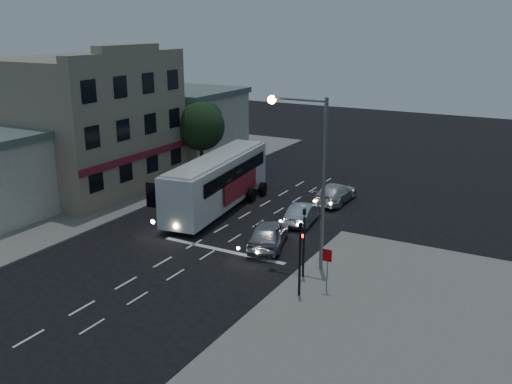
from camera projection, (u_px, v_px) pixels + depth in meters
The scene contains 15 objects.
ground at pixel (174, 256), 32.08m from camera, with size 120.00×120.00×0.00m, color black.
sidewalk_near at pixel (377, 351), 22.69m from camera, with size 12.00×24.00×0.12m, color slate.
sidewalk_far at pixel (101, 189), 44.78m from camera, with size 12.00×50.00×0.12m, color slate.
road_markings at pixel (224, 241), 34.26m from camera, with size 8.00×30.55×0.01m.
tour_bus at pixel (218, 181), 39.66m from camera, with size 4.13×12.53×3.77m.
car_suv at pixel (268, 234), 33.18m from camera, with size 1.88×4.68×1.59m, color #9E9EA6.
car_sedan_a at pixel (303, 213), 37.18m from camera, with size 1.42×4.07×1.34m, color #ADB5C4.
car_sedan_b at pixel (335, 193), 41.44m from camera, with size 1.95×4.80×1.39m, color silver.
traffic_signal_main at pixel (304, 234), 28.52m from camera, with size 0.25×0.35×4.10m.
traffic_signal_side at pixel (300, 250), 26.54m from camera, with size 0.18×0.15×4.10m.
regulatory_sign at pixel (327, 263), 27.12m from camera, with size 0.45×0.12×2.20m.
streetlight at pixel (312, 164), 28.89m from camera, with size 3.32×0.44×9.00m.
main_building at pixel (87, 123), 43.76m from camera, with size 10.12×12.00×11.00m.
low_building_north at pixel (184, 123), 54.13m from camera, with size 9.40×9.40×6.50m.
street_tree at pixel (201, 124), 47.19m from camera, with size 4.00×4.00×6.20m.
Camera 1 is at (18.39, -23.79, 12.62)m, focal length 40.00 mm.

